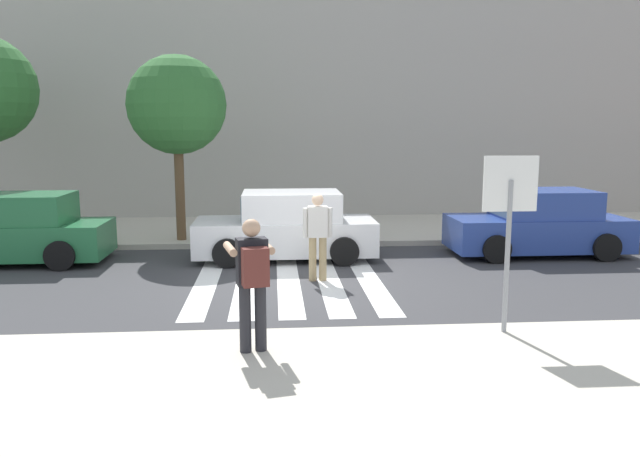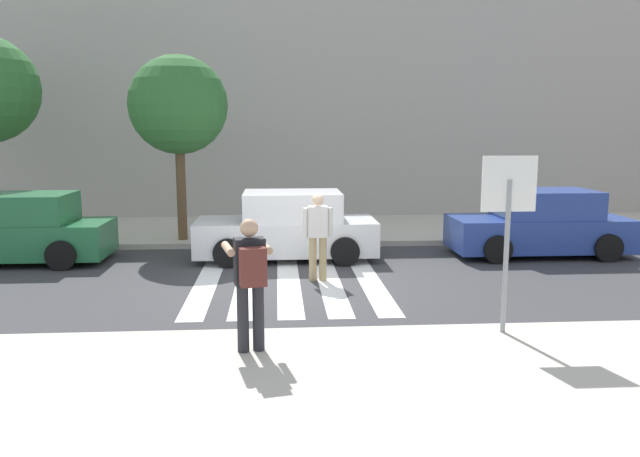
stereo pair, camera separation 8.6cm
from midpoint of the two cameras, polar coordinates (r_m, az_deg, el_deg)
The scene contains 16 objects.
ground_plane at distance 12.21m, azimuth -2.68°, elevation -4.98°, with size 120.00×120.00×0.00m, color #38383A.
sidewalk_near at distance 6.35m, azimuth -1.36°, elevation -18.17°, with size 60.00×6.00×0.14m, color beige.
sidewalk_far at distance 18.07m, azimuth -3.12°, elevation -0.11°, with size 60.00×4.80×0.14m, color beige.
building_facade_far at distance 22.26m, azimuth -3.38°, elevation 11.78°, with size 56.00×4.00×8.00m, color #ADA89E.
crosswalk_stripe_0 at distance 12.47m, azimuth -10.10°, elevation -4.79°, with size 0.44×5.20×0.01m, color silver.
crosswalk_stripe_1 at distance 12.41m, azimuth -6.41°, elevation -4.78°, with size 0.44×5.20×0.01m, color silver.
crosswalk_stripe_2 at distance 12.40m, azimuth -2.70°, elevation -4.74°, with size 0.44×5.20×0.01m, color silver.
crosswalk_stripe_3 at distance 12.44m, azimuth 0.99°, elevation -4.68°, with size 0.44×5.20×0.01m, color silver.
crosswalk_stripe_4 at distance 12.54m, azimuth 4.65°, elevation -4.61°, with size 0.44×5.20×0.01m, color silver.
stop_sign at distance 8.92m, azimuth 17.09°, elevation 2.04°, with size 0.76×0.08×2.47m.
photographer_with_backpack at distance 7.93m, azimuth -6.09°, elevation -4.13°, with size 0.69×0.92×1.72m.
pedestrian_crossing at distance 12.18m, azimuth -0.00°, elevation -0.33°, with size 0.58×0.25×1.72m.
parked_car_green at distance 15.43m, azimuth -25.85°, elevation -0.16°, with size 4.10×1.92×1.55m.
parked_car_white at distance 14.32m, azimuth -2.79°, elevation 0.09°, with size 4.10×1.92×1.55m.
parked_car_blue at distance 15.61m, azimuth 19.62°, elevation 0.32°, with size 4.10×1.92×1.55m.
street_tree_center at distance 16.23m, azimuth -12.68°, elevation 10.90°, with size 2.46×2.46×4.65m.
Camera 2 is at (-0.20, -11.84, 2.99)m, focal length 35.00 mm.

